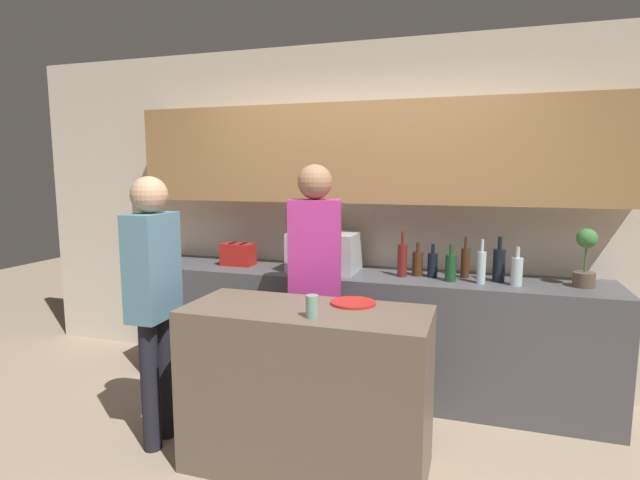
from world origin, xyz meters
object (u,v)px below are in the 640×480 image
at_px(bottle_4, 465,262).
at_px(person_center, 315,270).
at_px(person_left, 153,288).
at_px(bottle_7, 517,271).
at_px(bottle_3, 451,267).
at_px(bottle_1, 418,263).
at_px(bottle_5, 481,267).
at_px(microwave, 324,252).
at_px(potted_plant, 585,258).
at_px(bottle_2, 433,265).
at_px(toaster, 238,254).
at_px(cup_0, 312,306).
at_px(plate_on_island, 353,303).
at_px(bottle_6, 499,265).
at_px(bottle_0, 402,260).

bearing_deg(bottle_4, person_center, -146.43).
bearing_deg(person_left, bottle_7, 114.35).
height_order(bottle_3, person_left, person_left).
bearing_deg(bottle_3, person_center, -150.85).
height_order(bottle_1, bottle_5, bottle_5).
relative_size(microwave, bottle_5, 1.69).
relative_size(potted_plant, bottle_4, 1.32).
bearing_deg(person_center, bottle_5, -169.72).
height_order(bottle_2, bottle_4, bottle_4).
relative_size(toaster, bottle_5, 0.84).
distance_m(bottle_4, person_left, 2.15).
height_order(microwave, bottle_3, microwave).
height_order(bottle_3, cup_0, bottle_3).
height_order(plate_on_island, cup_0, cup_0).
xyz_separation_m(bottle_7, person_center, (-1.28, -0.47, 0.02)).
height_order(bottle_4, bottle_5, bottle_5).
bearing_deg(bottle_6, plate_on_island, -130.68).
distance_m(bottle_1, bottle_5, 0.47).
bearing_deg(bottle_3, bottle_1, 154.10).
relative_size(bottle_2, bottle_7, 0.93).
height_order(bottle_2, cup_0, bottle_2).
bearing_deg(plate_on_island, toaster, 141.97).
bearing_deg(bottle_6, person_center, -154.42).
distance_m(bottle_0, bottle_1, 0.13).
height_order(person_left, person_center, person_center).
bearing_deg(bottle_4, potted_plant, -4.55).
xyz_separation_m(bottle_0, cup_0, (-0.28, -1.23, -0.05)).
xyz_separation_m(toaster, bottle_6, (2.02, -0.00, 0.03)).
bearing_deg(bottle_4, microwave, -176.59).
relative_size(bottle_0, person_left, 0.20).
bearing_deg(microwave, person_left, -122.00).
height_order(bottle_4, cup_0, bottle_4).
xyz_separation_m(bottle_2, plate_on_island, (-0.36, -0.95, -0.07)).
xyz_separation_m(bottle_2, person_center, (-0.71, -0.57, 0.03)).
distance_m(bottle_4, plate_on_island, 1.17).
distance_m(cup_0, person_center, 0.74).
height_order(bottle_4, person_left, person_left).
height_order(toaster, bottle_6, bottle_6).
relative_size(toaster, bottle_4, 0.87).
xyz_separation_m(person_left, person_center, (0.83, 0.59, 0.05)).
height_order(bottle_1, bottle_3, bottle_3).
bearing_deg(plate_on_island, bottle_0, 81.12).
xyz_separation_m(plate_on_island, person_left, (-1.19, -0.21, 0.04)).
distance_m(microwave, toaster, 0.75).
bearing_deg(person_center, cup_0, 93.74).
xyz_separation_m(plate_on_island, person_center, (-0.36, 0.38, 0.10)).
height_order(bottle_0, person_center, person_center).
height_order(bottle_4, plate_on_island, bottle_4).
bearing_deg(cup_0, person_left, 173.83).
distance_m(bottle_6, plate_on_island, 1.25).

